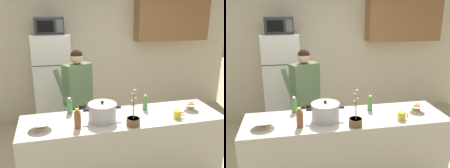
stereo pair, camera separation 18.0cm
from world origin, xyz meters
The scene contains 13 objects.
back_wall_unit centered at (0.28, 2.26, 1.41)m, with size 6.00×0.48×2.60m.
kitchen_island centered at (0.00, 0.00, 0.46)m, with size 2.42×0.68×0.92m, color beige.
refrigerator centered at (-0.78, 1.85, 0.87)m, with size 0.64×0.68×1.74m.
microwave centered at (-0.78, 1.83, 1.88)m, with size 0.48×0.37×0.28m.
person_near_pot centered at (-0.44, 0.93, 0.99)m, with size 0.60×0.56×1.60m.
cooking_pot centered at (-0.26, -0.03, 1.03)m, with size 0.44×0.33×0.24m.
coffee_mug centered at (0.62, -0.18, 0.97)m, with size 0.13×0.09×0.10m.
bread_bowl centered at (0.90, 0.00, 0.97)m, with size 0.19×0.19×0.10m.
empty_bowl centered at (-0.95, -0.08, 0.97)m, with size 0.25×0.25×0.08m.
bottle_near_edge centered at (-0.61, 0.27, 1.02)m, with size 0.07×0.07×0.20m.
bottle_mid_counter centered at (0.34, 0.15, 1.02)m, with size 0.06×0.06×0.20m.
bottle_far_corner centered at (-0.56, -0.15, 1.03)m, with size 0.07×0.07×0.23m.
potted_orchid centered at (0.05, -0.24, 0.99)m, with size 0.15×0.15×0.43m.
Camera 2 is at (-0.62, -2.71, 2.19)m, focal length 40.57 mm.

